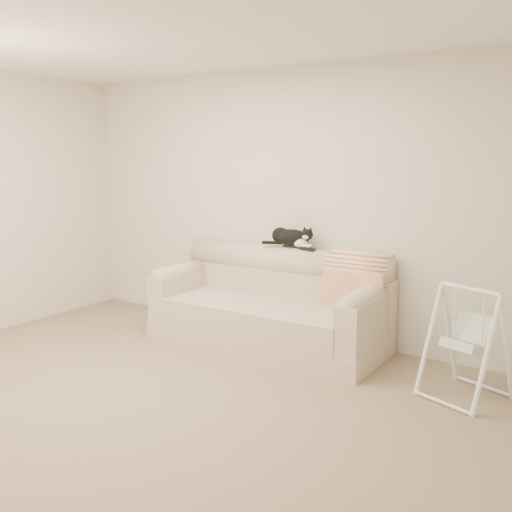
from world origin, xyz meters
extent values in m
plane|color=#72624C|center=(0.00, 0.00, 0.00)|extent=(5.00, 5.00, 0.00)
cube|color=beige|center=(0.00, 2.00, 1.30)|extent=(5.00, 0.04, 2.60)
cube|color=white|center=(0.00, 0.00, 2.59)|extent=(5.00, 4.00, 0.02)
cube|color=beige|center=(0.08, 1.53, 0.09)|extent=(2.20, 0.90, 0.18)
cube|color=beige|center=(0.08, 1.42, 0.30)|extent=(1.80, 0.68, 0.24)
cube|color=beige|center=(0.08, 1.87, 0.43)|extent=(2.20, 0.22, 0.50)
cylinder|color=beige|center=(0.08, 1.87, 0.76)|extent=(2.16, 0.28, 0.28)
cube|color=beige|center=(-0.91, 1.53, 0.39)|extent=(0.20, 0.88, 0.42)
cylinder|color=beige|center=(-0.91, 1.53, 0.60)|extent=(0.18, 0.84, 0.18)
cube|color=beige|center=(1.07, 1.53, 0.39)|extent=(0.20, 0.88, 0.42)
cylinder|color=beige|center=(1.07, 1.53, 0.60)|extent=(0.18, 0.84, 0.18)
cube|color=black|center=(0.15, 1.87, 0.91)|extent=(0.18, 0.06, 0.02)
cube|color=gray|center=(0.15, 1.87, 0.92)|extent=(0.10, 0.04, 0.01)
cube|color=black|center=(0.34, 1.83, 0.91)|extent=(0.18, 0.08, 0.02)
ellipsoid|color=black|center=(0.15, 1.87, 1.00)|extent=(0.37, 0.19, 0.15)
ellipsoid|color=black|center=(0.02, 1.87, 1.00)|extent=(0.18, 0.16, 0.15)
ellipsoid|color=white|center=(0.25, 1.85, 0.96)|extent=(0.15, 0.10, 0.11)
ellipsoid|color=black|center=(0.33, 1.84, 1.04)|extent=(0.12, 0.12, 0.11)
ellipsoid|color=white|center=(0.33, 1.80, 1.02)|extent=(0.06, 0.05, 0.04)
sphere|color=#BF7272|center=(0.33, 1.78, 1.02)|extent=(0.01, 0.01, 0.01)
cone|color=black|center=(0.30, 1.85, 1.09)|extent=(0.06, 0.06, 0.05)
cone|color=black|center=(0.36, 1.85, 1.09)|extent=(0.05, 0.06, 0.05)
sphere|color=#B97C2A|center=(0.31, 1.80, 1.04)|extent=(0.02, 0.02, 0.02)
sphere|color=#B97C2A|center=(0.35, 1.80, 1.04)|extent=(0.02, 0.02, 0.02)
ellipsoid|color=white|center=(0.31, 1.81, 0.94)|extent=(0.07, 0.09, 0.03)
ellipsoid|color=white|center=(0.36, 1.82, 0.94)|extent=(0.07, 0.09, 0.03)
cylinder|color=black|center=(-0.03, 1.80, 0.94)|extent=(0.20, 0.11, 0.03)
cylinder|color=#C95E31|center=(0.86, 1.87, 0.76)|extent=(0.56, 0.33, 0.33)
cube|color=#C95E31|center=(0.86, 1.70, 0.56)|extent=(0.56, 0.09, 0.42)
cylinder|color=white|center=(1.66, 1.30, 0.41)|extent=(0.13, 0.28, 0.83)
cylinder|color=white|center=(1.75, 1.54, 0.41)|extent=(0.13, 0.28, 0.83)
cylinder|color=white|center=(2.10, 1.14, 0.41)|extent=(0.13, 0.28, 0.83)
cylinder|color=white|center=(2.19, 1.37, 0.41)|extent=(0.13, 0.28, 0.83)
cylinder|color=white|center=(1.92, 1.34, 0.82)|extent=(0.45, 0.20, 0.04)
cylinder|color=white|center=(1.84, 1.10, 0.02)|extent=(0.45, 0.19, 0.03)
cylinder|color=white|center=(2.01, 1.57, 0.02)|extent=(0.45, 0.19, 0.03)
cube|color=white|center=(1.91, 1.31, 0.38)|extent=(0.34, 0.32, 0.16)
cube|color=white|center=(1.95, 1.41, 0.51)|extent=(0.30, 0.21, 0.22)
cylinder|color=white|center=(1.81, 1.38, 0.62)|extent=(0.01, 0.01, 0.39)
cylinder|color=white|center=(2.03, 1.30, 0.62)|extent=(0.01, 0.01, 0.39)
camera|label=1|loc=(2.82, -2.84, 1.74)|focal=40.00mm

